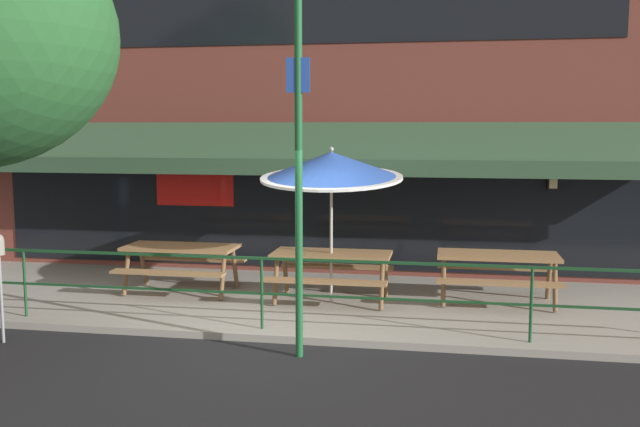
% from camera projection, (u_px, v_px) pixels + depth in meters
% --- Properties ---
extents(ground_plane, '(120.00, 120.00, 0.00)m').
position_uv_depth(ground_plane, '(256.00, 342.00, 9.21)').
color(ground_plane, black).
extents(patio_deck, '(15.00, 4.00, 0.10)m').
position_uv_depth(patio_deck, '(290.00, 301.00, 11.16)').
color(patio_deck, '#9E998E').
rests_on(patio_deck, ground).
extents(restaurant_building, '(15.00, 1.60, 7.05)m').
position_uv_depth(restaurant_building, '(316.00, 86.00, 12.91)').
color(restaurant_building, brown).
rests_on(restaurant_building, ground).
extents(patio_railing, '(13.84, 0.04, 0.97)m').
position_uv_depth(patio_railing, '(262.00, 277.00, 9.41)').
color(patio_railing, '#194723').
rests_on(patio_railing, patio_deck).
extents(picnic_table_left, '(1.80, 1.42, 0.76)m').
position_uv_depth(picnic_table_left, '(181.00, 256.00, 11.48)').
color(picnic_table_left, '#997047').
rests_on(picnic_table_left, patio_deck).
extents(picnic_table_centre, '(1.80, 1.42, 0.76)m').
position_uv_depth(picnic_table_centre, '(332.00, 263.00, 10.87)').
color(picnic_table_centre, '#997047').
rests_on(picnic_table_centre, patio_deck).
extents(picnic_table_right, '(1.80, 1.42, 0.76)m').
position_uv_depth(picnic_table_right, '(498.00, 264.00, 10.77)').
color(picnic_table_right, '#997047').
rests_on(picnic_table_right, patio_deck).
extents(patio_umbrella_centre, '(2.14, 2.14, 2.40)m').
position_uv_depth(patio_umbrella_centre, '(331.00, 166.00, 10.66)').
color(patio_umbrella_centre, '#B7B2A8').
rests_on(patio_umbrella_centre, patio_deck).
extents(street_sign_pole, '(0.28, 0.09, 4.68)m').
position_uv_depth(street_sign_pole, '(299.00, 159.00, 8.36)').
color(street_sign_pole, '#1E6033').
rests_on(street_sign_pole, ground).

